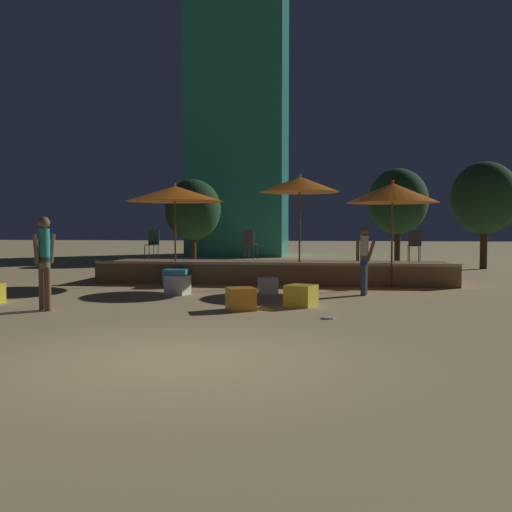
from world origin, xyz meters
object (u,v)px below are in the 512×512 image
person_0 (364,257)px  bistro_chair_0 (415,243)px  patio_umbrella_2 (300,185)px  bistro_chair_1 (250,242)px  patio_umbrella_0 (175,194)px  background_tree_0 (398,202)px  cube_seat_1 (268,286)px  bistro_chair_2 (153,242)px  cube_seat_3 (241,299)px  cube_seat_0 (301,295)px  cube_seat_2 (176,278)px  person_1 (44,258)px  patio_umbrella_1 (393,193)px  cube_seat_4 (178,285)px  background_tree_2 (485,198)px  frisbee_disc (329,318)px  background_tree_1 (193,210)px

person_0 → bistro_chair_0: bearing=-15.7°
patio_umbrella_2 → bistro_chair_1: patio_umbrella_2 is taller
patio_umbrella_0 → background_tree_0: (7.68, 11.54, 0.23)m
cube_seat_1 → bistro_chair_2: bearing=143.7°
cube_seat_3 → bistro_chair_1: bistro_chair_1 is taller
patio_umbrella_2 → bistro_chair_2: size_ratio=3.51×
person_0 → cube_seat_0: bearing=159.6°
cube_seat_2 → person_1: bearing=-105.4°
cube_seat_1 → cube_seat_2: size_ratio=0.81×
patio_umbrella_1 → cube_seat_3: patio_umbrella_1 is taller
patio_umbrella_1 → bistro_chair_0: size_ratio=3.25×
cube_seat_4 → bistro_chair_1: size_ratio=0.65×
background_tree_2 → cube_seat_2: bearing=-141.9°
frisbee_disc → background_tree_2: (5.99, 13.12, 2.77)m
frisbee_disc → cube_seat_4: bearing=139.1°
patio_umbrella_2 → cube_seat_4: 4.67m
cube_seat_2 → bistro_chair_0: bistro_chair_0 is taller
patio_umbrella_2 → background_tree_1: background_tree_1 is taller
cube_seat_1 → person_0: 2.46m
frisbee_disc → background_tree_1: (-6.43, 15.86, 2.44)m
cube_seat_0 → background_tree_1: size_ratio=0.19×
person_0 → background_tree_0: (2.32, 13.84, 1.94)m
cube_seat_1 → cube_seat_2: bearing=153.1°
patio_umbrella_0 → cube_seat_1: bearing=-37.6°
bistro_chair_2 → person_1: bearing=-84.2°
patio_umbrella_1 → background_tree_2: 8.82m
patio_umbrella_0 → patio_umbrella_2: (3.67, -0.15, 0.22)m
background_tree_1 → cube_seat_0: bearing=-67.7°
cube_seat_4 → cube_seat_3: bearing=-50.2°
cube_seat_2 → person_0: (5.10, -1.38, 0.68)m
cube_seat_1 → background_tree_0: size_ratio=0.13×
patio_umbrella_2 → person_0: size_ratio=1.90×
cube_seat_2 → frisbee_disc: 6.63m
patio_umbrella_2 → bistro_chair_2: (-4.53, 0.67, -1.64)m
cube_seat_3 → background_tree_1: 15.87m
cube_seat_0 → bistro_chair_2: bistro_chair_2 is taller
cube_seat_2 → cube_seat_3: size_ratio=1.00×
person_1 → bistro_chair_2: bearing=-64.1°
bistro_chair_0 → background_tree_0: (0.74, 11.04, 1.66)m
cube_seat_3 → cube_seat_4: (-1.95, 2.34, 0.01)m
bistro_chair_0 → bistro_chair_1: bearing=-6.2°
bistro_chair_2 → background_tree_1: bearing=104.0°
patio_umbrella_1 → person_1: (-7.25, -5.18, -1.53)m
patio_umbrella_0 → bistro_chair_0: size_ratio=3.27×
patio_umbrella_2 → person_0: 3.35m
cube_seat_0 → bistro_chair_2: size_ratio=0.81×
patio_umbrella_1 → frisbee_disc: patio_umbrella_1 is taller
cube_seat_1 → bistro_chair_1: bearing=105.6°
person_1 → cube_seat_2: bearing=-77.6°
cube_seat_2 → cube_seat_3: bearing=-59.1°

